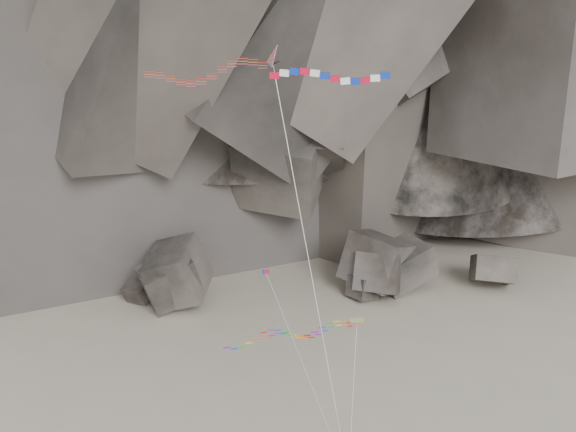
{
  "coord_description": "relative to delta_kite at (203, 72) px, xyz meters",
  "views": [
    {
      "loc": [
        -2.91,
        -48.98,
        36.83
      ],
      "look_at": [
        3.6,
        6.0,
        19.73
      ],
      "focal_mm": 45.0,
      "sensor_mm": 36.0,
      "label": 1
    }
  ],
  "objects": [
    {
      "name": "delta_kite",
      "position": [
        0.0,
        0.0,
        0.0
      ],
      "size": [
        14.72,
        9.6,
        31.76
      ],
      "rotation": [
        0.0,
        0.0,
        0.13
      ],
      "color": "red",
      "rests_on": "ground"
    },
    {
      "name": "banner_kite",
      "position": [
        8.32,
        -6.82,
        0.02
      ],
      "size": [
        7.88,
        3.16,
        30.51
      ],
      "rotation": [
        0.0,
        0.0,
        -0.21
      ],
      "color": "red",
      "rests_on": "ground"
    },
    {
      "name": "parafoil_kite",
      "position": [
        6.04,
        -2.39,
        -20.5
      ],
      "size": [
        11.89,
        7.2,
        9.99
      ],
      "rotation": [
        0.0,
        0.0,
        -0.22
      ],
      "color": "#F0F60D",
      "rests_on": "ground"
    },
    {
      "name": "pennant_kite",
      "position": [
        5.33,
        -6.63,
        -17.24
      ],
      "size": [
        6.21,
        2.79,
        16.16
      ],
      "rotation": [
        0.0,
        0.0,
        -0.17
      ],
      "color": "red",
      "rests_on": "ground"
    },
    {
      "name": "boulder_field",
      "position": [
        10.08,
        28.92,
        -28.8
      ],
      "size": [
        75.04,
        12.22,
        9.08
      ],
      "color": "#47423F",
      "rests_on": "ground"
    }
  ]
}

